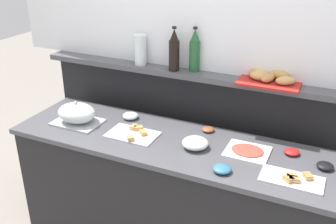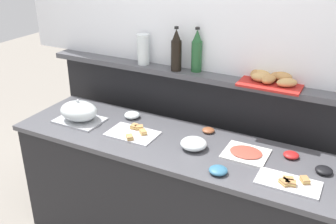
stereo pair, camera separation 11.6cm
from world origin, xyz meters
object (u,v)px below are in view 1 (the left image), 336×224
serving_cloche (77,114)px  glass_bowl_medium (130,116)px  wine_bottle_dark (174,51)px  bread_basket (270,77)px  sandwich_platter_side (293,179)px  water_carafe (140,50)px  glass_bowl_large (195,143)px  sandwich_platter_rear (134,134)px  wine_bottle_green (195,51)px  condiment_bowl_cream (325,166)px  cold_cuts_platter (247,151)px  condiment_bowl_teal (208,129)px  condiment_bowl_red (222,169)px  condiment_bowl_dark (292,152)px

serving_cloche → glass_bowl_medium: size_ratio=2.93×
wine_bottle_dark → bread_basket: (0.67, 0.04, -0.11)m
sandwich_platter_side → water_carafe: 1.43m
serving_cloche → glass_bowl_large: size_ratio=2.00×
sandwich_platter_side → sandwich_platter_rear: bearing=174.7°
wine_bottle_green → condiment_bowl_cream: bearing=-21.1°
cold_cuts_platter → glass_bowl_medium: size_ratio=2.32×
serving_cloche → condiment_bowl_teal: size_ratio=4.00×
condiment_bowl_cream → serving_cloche: bearing=-176.2°
condiment_bowl_cream → bread_basket: bearing=139.8°
wine_bottle_dark → bread_basket: 0.68m
cold_cuts_platter → bread_basket: (0.02, 0.37, 0.37)m
serving_cloche → water_carafe: size_ratio=1.50×
glass_bowl_large → wine_bottle_dark: 0.70m
wine_bottle_dark → bread_basket: bearing=3.4°
condiment_bowl_red → condiment_bowl_cream: 0.60m
serving_cloche → wine_bottle_dark: bearing=37.7°
wine_bottle_green → water_carafe: (-0.42, -0.03, -0.03)m
sandwich_platter_side → glass_bowl_medium: glass_bowl_medium is taller
condiment_bowl_dark → condiment_bowl_cream: condiment_bowl_cream is taller
bread_basket → water_carafe: water_carafe is taller
condiment_bowl_dark → condiment_bowl_red: 0.50m
cold_cuts_platter → wine_bottle_dark: wine_bottle_dark is taller
sandwich_platter_side → condiment_bowl_teal: 0.72m
glass_bowl_medium → condiment_bowl_teal: (0.59, 0.05, -0.01)m
condiment_bowl_dark → condiment_bowl_cream: (0.20, -0.09, 0.00)m
glass_bowl_large → cold_cuts_platter: bearing=14.4°
condiment_bowl_teal → wine_bottle_green: 0.56m
sandwich_platter_side → condiment_bowl_cream: 0.25m
sandwich_platter_rear → glass_bowl_large: size_ratio=2.00×
water_carafe → condiment_bowl_dark: bearing=-12.3°
wine_bottle_dark → condiment_bowl_teal: bearing=-26.4°
sandwich_platter_rear → condiment_bowl_cream: size_ratio=3.47×
condiment_bowl_teal → bread_basket: 0.54m
condiment_bowl_cream → wine_bottle_dark: bearing=163.6°
glass_bowl_medium → bread_basket: size_ratio=0.29×
condiment_bowl_red → condiment_bowl_teal: size_ratio=1.27×
sandwich_platter_side → bread_basket: size_ratio=0.86×
condiment_bowl_dark → water_carafe: size_ratio=0.42×
wine_bottle_green → glass_bowl_large: bearing=-66.9°
condiment_bowl_dark → bread_basket: 0.51m
glass_bowl_medium → sandwich_platter_side: bearing=-14.6°
serving_cloche → wine_bottle_green: 0.95m
sandwich_platter_rear → water_carafe: (-0.18, 0.45, 0.45)m
condiment_bowl_dark → condiment_bowl_teal: condiment_bowl_dark is taller
condiment_bowl_red → bread_basket: size_ratio=0.27×
glass_bowl_medium → condiment_bowl_red: size_ratio=1.07×
cold_cuts_platter → condiment_bowl_cream: size_ratio=2.75×
glass_bowl_large → glass_bowl_medium: bearing=161.1°
serving_cloche → condiment_bowl_red: bearing=-8.6°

